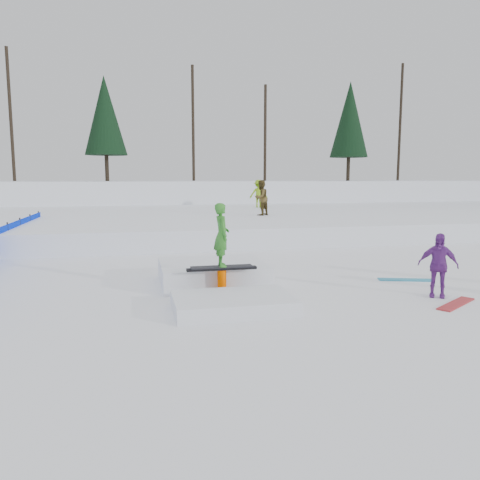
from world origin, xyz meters
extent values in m
plane|color=white|center=(0.00, 0.00, 0.00)|extent=(120.00, 120.00, 0.00)
cube|color=white|center=(0.00, 30.00, 1.20)|extent=(60.00, 14.00, 2.40)
cube|color=white|center=(0.00, 16.00, 0.40)|extent=(50.00, 18.00, 0.80)
cylinder|color=black|center=(-6.50, 8.50, 0.55)|extent=(0.05, 0.05, 1.10)
cylinder|color=black|center=(-6.50, 10.40, 0.55)|extent=(0.05, 0.05, 1.10)
cylinder|color=black|center=(-6.50, 12.30, 0.55)|extent=(0.05, 0.05, 1.10)
cylinder|color=black|center=(-6.50, 14.20, 0.55)|extent=(0.05, 0.05, 1.10)
cylinder|color=black|center=(-11.00, 30.00, 7.40)|extent=(0.24, 0.24, 10.00)
cylinder|color=black|center=(-4.00, 28.50, 3.40)|extent=(0.30, 0.30, 2.00)
cone|color=black|center=(-4.00, 28.50, 7.38)|extent=(3.20, 3.20, 5.95)
cylinder|color=black|center=(3.00, 30.50, 7.15)|extent=(0.24, 0.24, 9.50)
cylinder|color=black|center=(9.00, 29.50, 6.40)|extent=(0.24, 0.24, 8.00)
cylinder|color=black|center=(16.00, 28.00, 3.40)|extent=(0.30, 0.30, 2.00)
cone|color=black|center=(16.00, 28.00, 7.55)|extent=(3.20, 3.20, 6.30)
cylinder|color=black|center=(22.00, 30.00, 7.65)|extent=(0.24, 0.24, 10.50)
imported|color=#4A3C19|center=(4.10, 13.02, 1.67)|extent=(1.08, 1.05, 1.75)
imported|color=#7BB115|center=(5.63, 19.12, 1.67)|extent=(1.26, 0.95, 1.73)
imported|color=#762F94|center=(4.50, -0.42, 0.72)|extent=(0.90, 0.77, 1.45)
cube|color=#A6272B|center=(4.50, -1.09, 0.01)|extent=(1.33, 0.98, 0.03)
cube|color=teal|center=(4.79, 1.26, 0.01)|extent=(1.42, 0.70, 0.03)
cube|color=white|center=(-0.21, 2.04, 0.27)|extent=(2.60, 2.20, 0.54)
cube|color=white|center=(-0.21, -0.46, 0.15)|extent=(2.40, 1.60, 0.30)
cylinder|color=#F86300|center=(-0.21, 0.74, 0.03)|extent=(0.44, 0.44, 0.06)
cylinder|color=#F86300|center=(-0.21, 0.74, 0.30)|extent=(0.20, 0.20, 0.60)
cube|color=black|center=(-0.21, 0.74, 0.63)|extent=(1.60, 0.16, 0.06)
cube|color=black|center=(-0.21, 0.74, 0.68)|extent=(1.40, 0.28, 0.03)
imported|color=#2F8526|center=(-0.21, 0.74, 1.40)|extent=(0.34, 0.52, 1.42)
camera|label=1|loc=(-2.13, -9.46, 2.67)|focal=35.00mm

